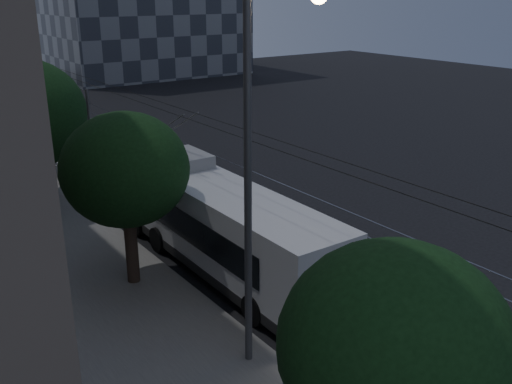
{
  "coord_description": "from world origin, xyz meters",
  "views": [
    {
      "loc": [
        -13.57,
        -13.61,
        9.89
      ],
      "look_at": [
        -0.85,
        4.01,
        2.21
      ],
      "focal_mm": 40.0,
      "sensor_mm": 36.0,
      "label": 1
    }
  ],
  "objects": [
    {
      "name": "tram_rails",
      "position": [
        2.5,
        20.0,
        0.01
      ],
      "size": [
        4.52,
        90.0,
        0.02
      ],
      "color": "gray",
      "rests_on": "ground"
    },
    {
      "name": "car_white_c",
      "position": [
        -2.7,
        28.41,
        0.72
      ],
      "size": [
        2.23,
        4.54,
        1.43
      ],
      "primitive_type": "imported",
      "rotation": [
        0.0,
        0.0,
        0.17
      ],
      "color": "silver",
      "rests_on": "ground"
    },
    {
      "name": "tree_2",
      "position": [
        -7.0,
        14.0,
        4.45
      ],
      "size": [
        5.77,
        5.77,
        7.06
      ],
      "color": "#32241B",
      "rests_on": "ground"
    },
    {
      "name": "car_white_b",
      "position": [
        -4.3,
        24.0,
        0.64
      ],
      "size": [
        3.14,
        4.76,
        1.28
      ],
      "primitive_type": "imported",
      "rotation": [
        0.0,
        0.0,
        0.33
      ],
      "color": "white",
      "rests_on": "ground"
    },
    {
      "name": "car_white_a",
      "position": [
        -4.3,
        17.63,
        0.63
      ],
      "size": [
        1.61,
        3.75,
        1.26
      ],
      "primitive_type": "imported",
      "rotation": [
        0.0,
        0.0,
        -0.03
      ],
      "color": "silver",
      "rests_on": "ground"
    },
    {
      "name": "streetlamp_near",
      "position": [
        -5.38,
        -2.5,
        6.19
      ],
      "size": [
        2.48,
        0.44,
        10.31
      ],
      "color": "#515153",
      "rests_on": "ground"
    },
    {
      "name": "tree_0",
      "position": [
        -6.5,
        -8.03,
        3.9
      ],
      "size": [
        4.24,
        4.24,
        5.83
      ],
      "color": "#32241B",
      "rests_on": "ground"
    },
    {
      "name": "ground",
      "position": [
        0.0,
        0.0,
        0.0
      ],
      "size": [
        120.0,
        120.0,
        0.0
      ],
      "primitive_type": "plane",
      "color": "black",
      "rests_on": "ground"
    },
    {
      "name": "pickup_silver",
      "position": [
        -2.7,
        12.88,
        0.92
      ],
      "size": [
        4.09,
        7.03,
        1.84
      ],
      "primitive_type": "imported",
      "rotation": [
        0.0,
        0.0,
        -0.16
      ],
      "color": "#AFB1B7",
      "rests_on": "ground"
    },
    {
      "name": "streetlamp_far",
      "position": [
        -5.38,
        21.69,
        6.33
      ],
      "size": [
        2.54,
        0.44,
        10.57
      ],
      "color": "#515153",
      "rests_on": "ground"
    },
    {
      "name": "car_white_d",
      "position": [
        -4.3,
        32.02,
        0.72
      ],
      "size": [
        3.29,
        4.58,
        1.45
      ],
      "primitive_type": "imported",
      "rotation": [
        0.0,
        0.0,
        0.42
      ],
      "color": "silver",
      "rests_on": "ground"
    },
    {
      "name": "overhead_wires",
      "position": [
        -4.97,
        20.0,
        3.47
      ],
      "size": [
        2.23,
        90.0,
        6.0
      ],
      "color": "black",
      "rests_on": "ground"
    },
    {
      "name": "trolleybus",
      "position": [
        -3.3,
        3.06,
        1.73
      ],
      "size": [
        2.8,
        12.66,
        5.63
      ],
      "rotation": [
        0.0,
        0.0,
        -0.01
      ],
      "color": "#BCBCBE",
      "rests_on": "ground"
    },
    {
      "name": "tree_1",
      "position": [
        -6.5,
        3.6,
        4.27
      ],
      "size": [
        4.29,
        4.29,
        6.22
      ],
      "color": "#32241B",
      "rests_on": "ground"
    }
  ]
}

